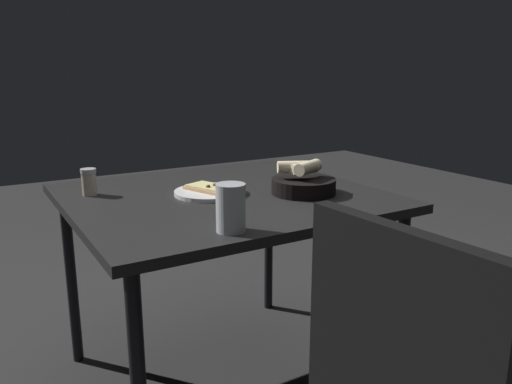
# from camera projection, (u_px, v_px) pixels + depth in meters

# --- Properties ---
(ground) EXTENTS (8.00, 8.00, 0.00)m
(ground) POSITION_uv_depth(u_px,v_px,m) (225.00, 378.00, 1.92)
(ground) COLOR #2A2A2A
(dining_table) EXTENTS (1.02, 0.95, 0.72)m
(dining_table) POSITION_uv_depth(u_px,v_px,m) (223.00, 211.00, 1.76)
(dining_table) COLOR black
(dining_table) RESTS_ON ground
(pizza_plate) EXTENTS (0.25, 0.25, 0.04)m
(pizza_plate) POSITION_uv_depth(u_px,v_px,m) (210.00, 191.00, 1.73)
(pizza_plate) COLOR white
(pizza_plate) RESTS_ON dining_table
(bread_basket) EXTENTS (0.22, 0.22, 0.11)m
(bread_basket) POSITION_uv_depth(u_px,v_px,m) (303.00, 183.00, 1.73)
(bread_basket) COLOR black
(bread_basket) RESTS_ON dining_table
(beer_glass) EXTENTS (0.08, 0.08, 0.13)m
(beer_glass) POSITION_uv_depth(u_px,v_px,m) (231.00, 210.00, 1.32)
(beer_glass) COLOR silver
(beer_glass) RESTS_ON dining_table
(pepper_shaker) EXTENTS (0.05, 0.05, 0.09)m
(pepper_shaker) POSITION_uv_depth(u_px,v_px,m) (89.00, 183.00, 1.71)
(pepper_shaker) COLOR #BFB299
(pepper_shaker) RESTS_ON dining_table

